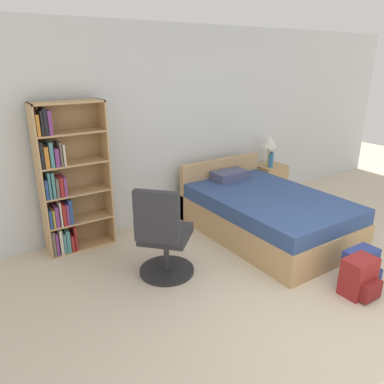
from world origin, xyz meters
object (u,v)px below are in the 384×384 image
(water_bottle, at_px, (271,160))
(backpack_blue, at_px, (361,267))
(bed, at_px, (264,213))
(office_chair, at_px, (163,239))
(backpack_red, at_px, (360,278))
(bookshelf, at_px, (66,184))
(nightstand, at_px, (269,182))
(table_lamp, at_px, (269,142))

(water_bottle, bearing_deg, backpack_blue, -111.69)
(water_bottle, bearing_deg, bed, -137.37)
(office_chair, xyz_separation_m, backpack_red, (1.42, -1.31, -0.26))
(backpack_blue, bearing_deg, bed, 90.10)
(bed, relative_size, backpack_blue, 5.74)
(bookshelf, relative_size, backpack_blue, 4.80)
(bed, height_order, office_chair, office_chair)
(bookshelf, height_order, office_chair, bookshelf)
(backpack_blue, height_order, backpack_red, backpack_red)
(water_bottle, height_order, backpack_red, water_bottle)
(bookshelf, height_order, bed, bookshelf)
(nightstand, height_order, water_bottle, water_bottle)
(bookshelf, xyz_separation_m, backpack_blue, (2.22, -2.35, -0.65))
(table_lamp, height_order, backpack_red, table_lamp)
(bookshelf, bearing_deg, office_chair, -62.07)
(bed, bearing_deg, nightstand, 42.82)
(table_lamp, height_order, backpack_blue, table_lamp)
(bed, relative_size, office_chair, 2.04)
(water_bottle, height_order, backpack_blue, water_bottle)
(nightstand, bearing_deg, table_lamp, 128.99)
(bed, bearing_deg, office_chair, -172.96)
(table_lamp, relative_size, backpack_blue, 1.34)
(office_chair, bearing_deg, bed, 7.04)
(bed, distance_m, table_lamp, 1.48)
(bookshelf, bearing_deg, nightstand, -0.92)
(table_lamp, relative_size, backpack_red, 1.28)
(office_chair, distance_m, backpack_red, 1.95)
(office_chair, distance_m, nightstand, 2.81)
(backpack_blue, bearing_deg, bookshelf, 133.43)
(bookshelf, height_order, backpack_blue, bookshelf)
(bed, relative_size, backpack_red, 5.47)
(bed, height_order, backpack_blue, bed)
(office_chair, relative_size, nightstand, 1.79)
(nightstand, xyz_separation_m, table_lamp, (-0.03, 0.04, 0.65))
(office_chair, distance_m, water_bottle, 2.69)
(office_chair, bearing_deg, table_lamp, 24.00)
(nightstand, distance_m, backpack_blue, 2.50)
(bookshelf, distance_m, backpack_red, 3.26)
(bed, xyz_separation_m, backpack_blue, (0.00, -1.39, -0.11))
(office_chair, relative_size, backpack_red, 2.68)
(nightstand, bearing_deg, water_bottle, -135.56)
(bed, relative_size, table_lamp, 4.28)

